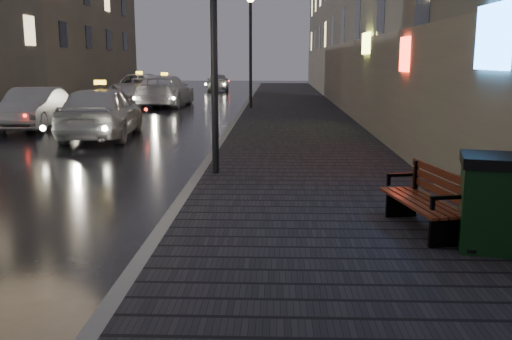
{
  "coord_description": "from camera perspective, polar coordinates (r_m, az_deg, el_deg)",
  "views": [
    {
      "loc": [
        3.12,
        -5.67,
        2.51
      ],
      "look_at": [
        2.81,
        2.77,
        0.85
      ],
      "focal_mm": 40.0,
      "sensor_mm": 36.0,
      "label": 1
    }
  ],
  "objects": [
    {
      "name": "bench",
      "position": [
        8.24,
        16.8,
        -2.85
      ],
      "size": [
        0.91,
        1.79,
        0.87
      ],
      "rotation": [
        0.0,
        0.0,
        0.2
      ],
      "color": "black",
      "rests_on": "sidewalk"
    },
    {
      "name": "curb_far",
      "position": [
        28.77,
        -19.46,
        5.63
      ],
      "size": [
        0.2,
        58.0,
        0.15
      ],
      "primitive_type": "cube",
      "color": "slate",
      "rests_on": "ground"
    },
    {
      "name": "lamp_far",
      "position": [
        27.72,
        -0.55,
        13.14
      ],
      "size": [
        0.36,
        0.36,
        5.28
      ],
      "color": "black",
      "rests_on": "sidewalk"
    },
    {
      "name": "car_far",
      "position": [
        44.8,
        -3.82,
        8.76
      ],
      "size": [
        2.03,
        4.2,
        1.38
      ],
      "primitive_type": "imported",
      "rotation": [
        0.0,
        0.0,
        3.24
      ],
      "color": "gray",
      "rests_on": "ground"
    },
    {
      "name": "lamp_near",
      "position": [
        11.78,
        -4.27,
        15.85
      ],
      "size": [
        0.36,
        0.36,
        5.28
      ],
      "color": "black",
      "rests_on": "sidewalk"
    },
    {
      "name": "taxi_mid",
      "position": [
        30.86,
        -9.09,
        7.83
      ],
      "size": [
        2.51,
        5.71,
        1.63
      ],
      "primitive_type": "imported",
      "rotation": [
        0.0,
        0.0,
        3.1
      ],
      "color": "white",
      "rests_on": "ground"
    },
    {
      "name": "sidewalk_far",
      "position": [
        29.27,
        -21.84,
        5.55
      ],
      "size": [
        2.4,
        58.0,
        0.15
      ],
      "primitive_type": "cube",
      "color": "black",
      "rests_on": "ground"
    },
    {
      "name": "sidewalk",
      "position": [
        26.79,
        3.77,
        5.88
      ],
      "size": [
        4.6,
        58.0,
        0.15
      ],
      "primitive_type": "cube",
      "color": "black",
      "rests_on": "ground"
    },
    {
      "name": "building_far_c",
      "position": [
        47.75,
        -18.87,
        14.13
      ],
      "size": [
        6.0,
        22.0,
        11.0
      ],
      "primitive_type": "cube",
      "color": "#6B6051",
      "rests_on": "ground"
    },
    {
      "name": "taxi_near",
      "position": [
        18.81,
        -15.19,
        5.66
      ],
      "size": [
        2.38,
        5.11,
        1.7
      ],
      "primitive_type": "imported",
      "rotation": [
        0.0,
        0.0,
        3.22
      ],
      "color": "silver",
      "rests_on": "ground"
    },
    {
      "name": "taxi_far",
      "position": [
        33.39,
        -11.54,
        8.0
      ],
      "size": [
        3.08,
        6.08,
        1.65
      ],
      "primitive_type": "imported",
      "rotation": [
        0.0,
        0.0,
        0.06
      ],
      "color": "silver",
      "rests_on": "ground"
    },
    {
      "name": "trash_bin",
      "position": [
        7.68,
        22.5,
        -2.95
      ],
      "size": [
        0.95,
        0.95,
        1.19
      ],
      "rotation": [
        0.0,
        0.0,
        -0.24
      ],
      "color": "black",
      "rests_on": "sidewalk"
    },
    {
      "name": "curb",
      "position": [
        26.83,
        -1.39,
        5.9
      ],
      "size": [
        0.2,
        58.0,
        0.15
      ],
      "primitive_type": "cube",
      "color": "slate",
      "rests_on": "ground"
    },
    {
      "name": "car_left_mid",
      "position": [
        22.17,
        -21.33,
        5.76
      ],
      "size": [
        1.87,
        4.55,
        1.47
      ],
      "primitive_type": "imported",
      "rotation": [
        0.0,
        0.0,
        0.07
      ],
      "color": "#929199",
      "rests_on": "ground"
    }
  ]
}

